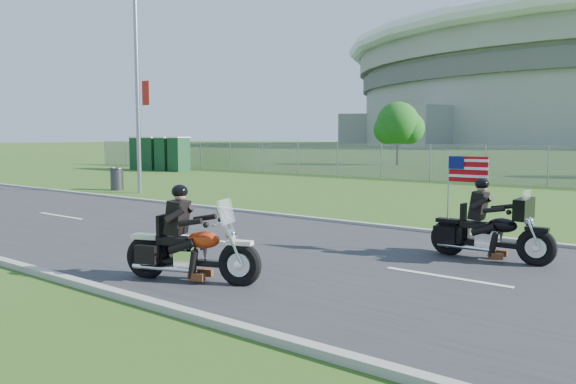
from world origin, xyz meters
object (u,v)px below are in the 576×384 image
Objects in this scene: motorcycle_lead at (190,252)px; motorcycle_follow at (490,233)px; porta_toilet_c at (153,154)px; porta_toilet_d at (140,154)px; porta_toilet_b at (165,154)px; trash_can at (117,179)px; streetlight at (141,59)px; porta_toilet_a at (179,155)px.

motorcycle_follow is (3.37, 4.65, 0.03)m from motorcycle_lead.
porta_toilet_c is 1.40m from porta_toilet_d.
porta_toilet_b is 2.33× the size of trash_can.
porta_toilet_a is (-10.02, 10.78, -4.49)m from streetlight.
streetlight is 16.33m from porta_toilet_b.
streetlight is 16.43m from motorcycle_lead.
motorcycle_lead is 0.98× the size of motorcycle_follow.
porta_toilet_d is at bearing 138.74° from trash_can.
motorcycle_follow is 18.56m from trash_can.
motorcycle_follow is (28.92, -15.16, -0.60)m from porta_toilet_c.
porta_toilet_b is at bearing 120.61° from motorcycle_lead.
porta_toilet_c is at bearing 180.00° from porta_toilet_b.
porta_toilet_a is 0.96× the size of motorcycle_follow.
porta_toilet_c is at bearing 151.12° from motorcycle_follow.
porta_toilet_a is at bearing 132.91° from streetlight.
porta_toilet_d is 33.46m from motorcycle_lead.
porta_toilet_a is 4.20m from porta_toilet_d.
porta_toilet_b is 1.00× the size of porta_toilet_c.
streetlight is 15.39m from porta_toilet_a.
porta_toilet_b is 14.38m from trash_can.
motorcycle_follow reaches higher than motorcycle_lead.
porta_toilet_d reaches higher than motorcycle_lead.
porta_toilet_d is at bearing 152.22° from motorcycle_follow.
motorcycle_follow is at bearing -13.65° from trash_can.
trash_can is at bearing 165.14° from motorcycle_follow.
porta_toilet_c is (-1.40, 0.00, 0.00)m from porta_toilet_b.
streetlight is 4.35× the size of porta_toilet_d.
porta_toilet_b is at bearing 136.65° from streetlight.
porta_toilet_a is 2.33× the size of trash_can.
streetlight is 4.25× the size of motorcycle_lead.
porta_toilet_a is at bearing 118.93° from motorcycle_lead.
porta_toilet_b is at bearing 131.35° from trash_can.
porta_toilet_d is (-4.20, 0.00, 0.00)m from porta_toilet_a.
trash_can is at bearing 128.34° from motorcycle_lead.
streetlight reaches higher than porta_toilet_b.
motorcycle_follow is (30.32, -15.16, -0.60)m from porta_toilet_d.
porta_toilet_b is 0.98× the size of motorcycle_lead.
porta_toilet_c reaches higher than motorcycle_lead.
trash_can is (-1.93, -0.01, -5.15)m from streetlight.
streetlight is 17.34m from porta_toilet_c.
motorcycle_follow is at bearing -15.23° from streetlight.
trash_can is (-14.66, 9.03, -0.03)m from motorcycle_lead.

